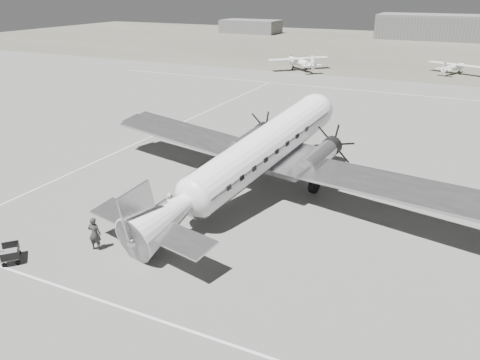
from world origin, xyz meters
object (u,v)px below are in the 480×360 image
object	(u,v)px
ground_crew	(95,234)
ramp_agent	(145,213)
light_plane_left	(300,64)
baggage_cart_far	(11,254)
baggage_cart_near	(139,223)
shed_secondary	(251,26)
light_plane_right	(454,68)
passenger	(170,203)
hangar_main	(457,28)
dc3_airliner	(253,159)

from	to	relation	value
ground_crew	ramp_agent	distance (m)	3.65
light_plane_left	baggage_cart_far	world-z (taller)	light_plane_left
ramp_agent	baggage_cart_near	bearing A→B (deg)	-167.04
shed_secondary	light_plane_right	bearing A→B (deg)	-41.22
light_plane_left	passenger	xyz separation A→B (m)	(10.62, -57.69, -0.47)
shed_secondary	ramp_agent	bearing A→B (deg)	-68.62
light_plane_left	ground_crew	bearing A→B (deg)	-127.87
hangar_main	light_plane_left	bearing A→B (deg)	-108.48
dc3_airliner	light_plane_left	xyz separation A→B (m)	(-14.53, 53.34, -1.78)
hangar_main	light_plane_right	distance (m)	59.62
light_plane_right	ramp_agent	bearing A→B (deg)	-79.30
dc3_airliner	baggage_cart_far	size ratio (longest dim) A/B	21.09
hangar_main	light_plane_right	size ratio (longest dim) A/B	4.57
dc3_airliner	light_plane_right	xyz separation A→B (m)	(10.17, 60.94, -2.02)
hangar_main	ground_crew	xyz separation A→B (m)	(-13.13, -130.42, -2.30)
dc3_airliner	ground_crew	size ratio (longest dim) A/B	15.61
dc3_airliner	baggage_cart_near	xyz separation A→B (m)	(-4.51, -6.89, -2.57)
baggage_cart_far	dc3_airliner	bearing A→B (deg)	99.08
light_plane_right	shed_secondary	bearing A→B (deg)	161.68
shed_secondary	dc3_airliner	xyz separation A→B (m)	(52.09, -115.47, 0.98)
ground_crew	ramp_agent	bearing A→B (deg)	-119.10
dc3_airliner	baggage_cart_near	distance (m)	8.63
baggage_cart_near	dc3_airliner	bearing A→B (deg)	65.29
hangar_main	shed_secondary	distance (m)	60.22
dc3_airliner	passenger	xyz separation A→B (m)	(-3.92, -4.35, -2.25)
hangar_main	baggage_cart_near	size ratio (longest dim) A/B	28.95
light_plane_left	baggage_cart_near	bearing A→B (deg)	-126.80
hangar_main	dc3_airliner	distance (m)	120.73
baggage_cart_far	ramp_agent	bearing A→B (deg)	99.95
shed_secondary	dc3_airliner	bearing A→B (deg)	-65.72
shed_secondary	dc3_airliner	size ratio (longest dim) A/B	0.58
light_plane_left	dc3_airliner	bearing A→B (deg)	-121.01
baggage_cart_far	ramp_agent	distance (m)	7.70
baggage_cart_near	hangar_main	bearing A→B (deg)	92.91
hangar_main	shed_secondary	bearing A→B (deg)	-175.24
dc3_airliner	ground_crew	bearing A→B (deg)	-104.59
hangar_main	passenger	xyz separation A→B (m)	(-11.82, -124.82, -2.57)
hangar_main	ground_crew	world-z (taller)	hangar_main
light_plane_left	light_plane_right	distance (m)	25.84
light_plane_right	ground_crew	size ratio (longest dim) A/B	4.60
hangar_main	baggage_cart_near	distance (m)	128.00
shed_secondary	passenger	distance (m)	129.15
ramp_agent	light_plane_left	bearing A→B (deg)	35.69
light_plane_right	ramp_agent	world-z (taller)	light_plane_right
hangar_main	ground_crew	size ratio (longest dim) A/B	20.99
light_plane_left	light_plane_right	bearing A→B (deg)	-29.14
hangar_main	passenger	world-z (taller)	hangar_main
shed_secondary	ground_crew	bearing A→B (deg)	-69.51
ramp_agent	ground_crew	bearing A→B (deg)	-167.04
dc3_airliner	baggage_cart_far	distance (m)	15.65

